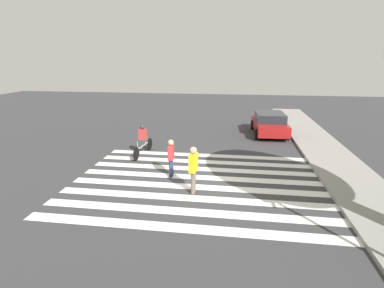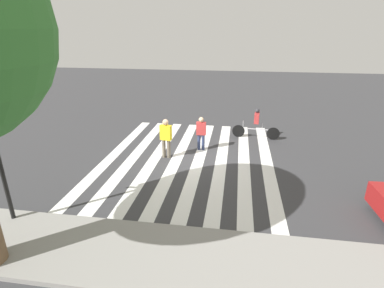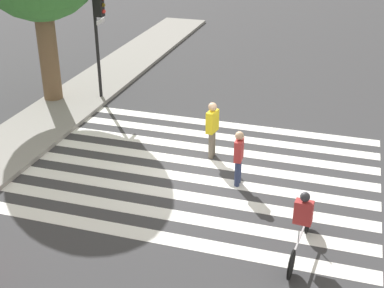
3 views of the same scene
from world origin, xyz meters
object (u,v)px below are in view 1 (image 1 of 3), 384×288
object	(u,v)px
pedestrian_adult_tall_backpack	(193,167)
car_parked_far_curb	(269,123)
pedestrian_child_with_backpack	(171,156)
cyclist_far_lane	(143,139)

from	to	relation	value
pedestrian_adult_tall_backpack	car_parked_far_curb	distance (m)	10.14
car_parked_far_curb	pedestrian_child_with_backpack	bearing A→B (deg)	-34.00
cyclist_far_lane	pedestrian_adult_tall_backpack	bearing A→B (deg)	43.38
pedestrian_child_with_backpack	cyclist_far_lane	distance (m)	3.33
pedestrian_adult_tall_backpack	car_parked_far_curb	world-z (taller)	pedestrian_adult_tall_backpack
pedestrian_child_with_backpack	car_parked_far_curb	xyz separation A→B (m)	(-8.00, 4.85, -0.18)
pedestrian_adult_tall_backpack	pedestrian_child_with_backpack	size ratio (longest dim) A/B	1.10
pedestrian_adult_tall_backpack	car_parked_far_curb	size ratio (longest dim) A/B	0.41
pedestrian_child_with_backpack	car_parked_far_curb	world-z (taller)	pedestrian_child_with_backpack
pedestrian_child_with_backpack	pedestrian_adult_tall_backpack	bearing A→B (deg)	36.25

